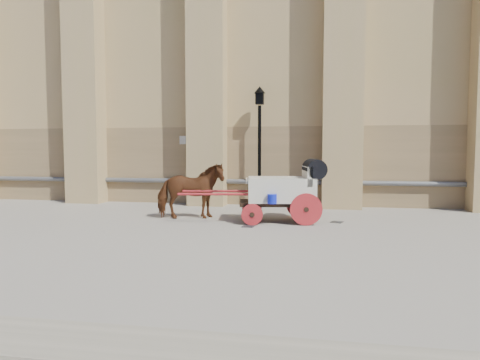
# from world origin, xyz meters

# --- Properties ---
(ground) EXTENTS (90.00, 90.00, 0.00)m
(ground) POSITION_xyz_m (0.00, 0.00, 0.00)
(ground) COLOR slate
(ground) RESTS_ON ground
(horse) EXTENTS (2.21, 1.46, 1.71)m
(horse) POSITION_xyz_m (-0.70, 0.32, 0.86)
(horse) COLOR #582C16
(horse) RESTS_ON ground
(carriage) EXTENTS (4.33, 1.75, 1.84)m
(carriage) POSITION_xyz_m (2.22, 0.28, 0.99)
(carriage) COLOR black
(carriage) RESTS_ON ground
(street_lamp) EXTENTS (0.42, 0.42, 4.43)m
(street_lamp) POSITION_xyz_m (1.02, 3.47, 2.37)
(street_lamp) COLOR black
(street_lamp) RESTS_ON ground
(drain_grate_near) EXTENTS (0.35, 0.35, 0.01)m
(drain_grate_near) POSITION_xyz_m (1.25, -0.72, 0.01)
(drain_grate_near) COLOR black
(drain_grate_near) RESTS_ON ground
(drain_grate_far) EXTENTS (0.41, 0.41, 0.01)m
(drain_grate_far) POSITION_xyz_m (3.70, 0.45, 0.01)
(drain_grate_far) COLOR black
(drain_grate_far) RESTS_ON ground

